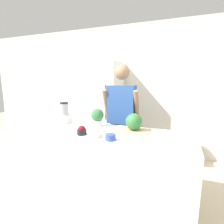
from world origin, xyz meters
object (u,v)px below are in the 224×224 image
Objects in this scene: person at (122,119)px; blender at (65,114)px; bowl_cream at (95,134)px; bowl_cherries at (82,131)px; refrigerator at (101,109)px; watermelon at (134,122)px; potted_plant at (97,117)px; bowl_small_blue at (111,137)px.

person reaches higher than blender.
bowl_cream is at bearing -91.03° from person.
bowl_cherries is (-0.19, -0.90, 0.03)m from person.
blender is at bearing 142.80° from bowl_cherries.
person is at bearing 88.97° from bowl_cream.
refrigerator is 8.87× the size of watermelon.
potted_plant reaches higher than bowl_cherries.
refrigerator is at bearing 135.93° from person.
bowl_small_blue is 0.46× the size of potted_plant.
blender is (-0.08, -1.12, 0.09)m from refrigerator.
person is 15.78× the size of bowl_cherries.
blender is (-0.53, 0.40, 0.09)m from bowl_cherries.
bowl_cream is at bearing -68.00° from refrigerator.
bowl_small_blue is (0.21, -0.04, -0.01)m from bowl_cream.
bowl_small_blue is at bearing -51.08° from potted_plant.
bowl_cherries is 0.45× the size of potted_plant.
refrigerator reaches higher than bowl_cherries.
blender is 0.53m from potted_plant.
blender reaches higher than bowl_small_blue.
blender is (-0.91, 0.46, 0.11)m from bowl_small_blue.
potted_plant is at bearing 128.92° from bowl_small_blue.
bowl_cherries reaches higher than bowl_small_blue.
blender is at bearing -94.05° from refrigerator.
watermelon is 0.53m from bowl_cream.
bowl_cherries is at bearing -73.66° from refrigerator.
bowl_cream is 0.46× the size of blender.
refrigerator is at bearing 85.95° from blender.
bowl_cream is at bearing 170.31° from bowl_small_blue.
watermelon reaches higher than bowl_small_blue.
refrigerator reaches higher than watermelon.
bowl_cherries is (-0.53, -0.36, -0.07)m from watermelon.
refrigerator is at bearing 117.70° from bowl_small_blue.
watermelon is 1.46× the size of bowl_cream.
refrigerator is 1.13m from blender.
bowl_cream is 0.21m from bowl_small_blue.
person is 0.89m from blender.
bowl_small_blue is at bearing -8.34° from bowl_cherries.
blender is 1.28× the size of potted_plant.
bowl_cream is at bearing -30.87° from blender.
blender reaches higher than potted_plant.
refrigerator reaches higher than bowl_small_blue.
bowl_small_blue is (-0.15, -0.42, -0.09)m from watermelon.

